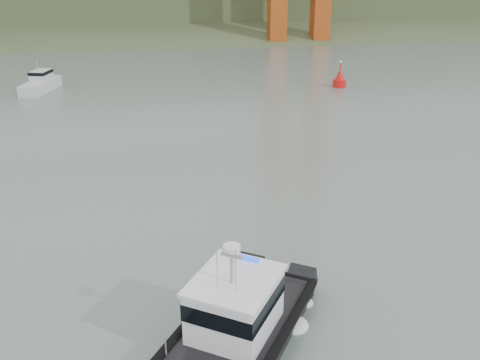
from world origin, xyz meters
name	(u,v)px	position (x,y,z in m)	size (l,w,h in m)	color
ground	(284,290)	(0.00, 0.00, 0.00)	(400.00, 400.00, 0.00)	slate
patrol_boat	(232,327)	(-3.15, -3.87, 1.28)	(9.03, 10.84, 5.10)	black
motorboat	(41,83)	(-17.91, 44.38, 0.92)	(4.12, 7.09, 3.70)	silver
nav_buoy	(339,80)	(17.32, 40.21, 0.88)	(1.60, 1.60, 3.34)	red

